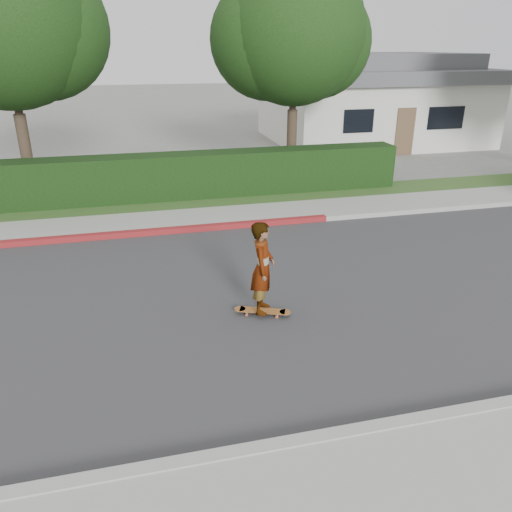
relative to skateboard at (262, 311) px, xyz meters
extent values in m
plane|color=slate|center=(2.11, 0.75, -0.09)|extent=(120.00, 120.00, 0.00)
cube|color=#2D2D30|center=(2.11, 0.75, -0.09)|extent=(60.00, 8.00, 0.01)
cube|color=#9E9E99|center=(2.11, -3.35, -0.02)|extent=(60.00, 0.20, 0.15)
cube|color=#9E9E99|center=(2.11, 4.85, -0.02)|extent=(60.00, 0.20, 0.15)
cube|color=maroon|center=(-2.89, 4.85, -0.01)|extent=(12.00, 0.21, 0.15)
cube|color=gray|center=(2.11, 5.75, -0.03)|extent=(60.00, 1.60, 0.12)
cube|color=#2D4C1E|center=(2.11, 7.35, -0.04)|extent=(60.00, 1.60, 0.10)
cube|color=black|center=(-0.89, 7.95, 0.66)|extent=(15.00, 1.00, 1.50)
cylinder|color=#33261C|center=(-5.39, 9.25, 1.26)|extent=(0.36, 0.36, 2.70)
cylinder|color=#33261C|center=(-5.39, 9.25, 3.28)|extent=(0.24, 0.24, 2.25)
sphere|color=black|center=(-5.39, 9.25, 5.31)|extent=(5.20, 5.20, 5.20)
sphere|color=black|center=(-4.49, 9.55, 5.01)|extent=(4.16, 4.16, 4.16)
cylinder|color=#33261C|center=(3.61, 9.75, 1.17)|extent=(0.36, 0.36, 2.52)
cylinder|color=#33261C|center=(3.61, 9.75, 3.06)|extent=(0.24, 0.24, 2.10)
sphere|color=black|center=(3.61, 9.75, 4.95)|extent=(4.80, 4.80, 4.80)
sphere|color=black|center=(2.81, 10.15, 4.75)|extent=(4.08, 4.08, 4.08)
sphere|color=black|center=(4.51, 10.05, 4.65)|extent=(3.84, 3.84, 3.84)
cube|color=beige|center=(10.11, 16.75, 1.41)|extent=(10.00, 8.00, 3.00)
cube|color=#4C4C51|center=(10.11, 16.75, 3.21)|extent=(10.60, 8.60, 0.60)
cube|color=#4C4C51|center=(10.11, 16.75, 3.81)|extent=(8.40, 6.40, 0.80)
cube|color=black|center=(7.61, 12.73, 1.51)|extent=(1.40, 0.06, 1.00)
cube|color=black|center=(11.91, 12.73, 1.51)|extent=(1.80, 0.06, 1.00)
cube|color=brown|center=(9.91, 12.73, 0.96)|extent=(0.90, 0.06, 2.10)
cylinder|color=#B45231|center=(-0.29, 0.03, -0.05)|extent=(0.06, 0.05, 0.06)
cylinder|color=#B45231|center=(-0.23, 0.18, -0.05)|extent=(0.06, 0.05, 0.06)
cylinder|color=#B45231|center=(0.23, -0.18, -0.05)|extent=(0.06, 0.05, 0.06)
cylinder|color=#B45231|center=(0.29, -0.03, -0.05)|extent=(0.06, 0.05, 0.06)
cube|color=silver|center=(-0.26, 0.11, -0.02)|extent=(0.11, 0.18, 0.02)
cube|color=silver|center=(0.26, -0.11, -0.02)|extent=(0.11, 0.18, 0.02)
cube|color=brown|center=(0.00, 0.00, 0.01)|extent=(0.86, 0.51, 0.02)
cylinder|color=brown|center=(-0.39, 0.16, 0.01)|extent=(0.27, 0.27, 0.02)
cylinder|color=brown|center=(0.39, -0.16, 0.01)|extent=(0.27, 0.27, 0.02)
imported|color=white|center=(0.00, 0.00, 0.88)|extent=(0.62, 0.74, 1.74)
camera|label=1|loc=(-2.06, -7.90, 4.58)|focal=35.00mm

